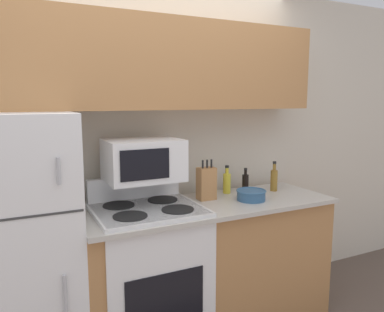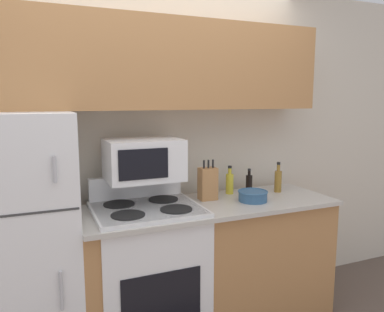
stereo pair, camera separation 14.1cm
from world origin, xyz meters
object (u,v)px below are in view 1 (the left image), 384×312
at_px(knife_block, 206,183).
at_px(bowl, 251,195).
at_px(bottle_soy_sauce, 245,181).
at_px(stove, 149,274).
at_px(refrigerator, 16,250).
at_px(bottle_vinegar, 274,179).
at_px(microwave, 143,160).
at_px(bottle_cooking_spray, 227,182).

bearing_deg(knife_block, bowl, -30.30).
distance_m(bowl, bottle_soy_sauce, 0.31).
xyz_separation_m(stove, knife_block, (0.49, 0.10, 0.56)).
bearing_deg(bottle_soy_sauce, stove, -166.86).
bearing_deg(refrigerator, bowl, -4.23).
relative_size(refrigerator, bottle_vinegar, 6.63).
distance_m(refrigerator, bottle_soy_sauce, 1.72).
height_order(refrigerator, bowl, refrigerator).
bearing_deg(microwave, stove, -96.26).
bearing_deg(stove, bottle_soy_sauce, 13.14).
xyz_separation_m(knife_block, bottle_cooking_spray, (0.23, 0.09, -0.03)).
height_order(microwave, bottle_vinegar, microwave).
xyz_separation_m(refrigerator, knife_block, (1.28, 0.05, 0.26)).
height_order(bowl, bottle_vinegar, bottle_vinegar).
bearing_deg(bottle_vinegar, stove, -175.38).
bearing_deg(knife_block, stove, -168.70).
height_order(stove, bottle_cooking_spray, bottle_cooking_spray).
distance_m(microwave, bottle_soy_sauce, 0.94).
height_order(bottle_soy_sauce, bottle_cooking_spray, bottle_cooking_spray).
height_order(microwave, knife_block, microwave).
height_order(refrigerator, knife_block, refrigerator).
bearing_deg(bottle_vinegar, knife_block, 179.15).
relative_size(microwave, knife_block, 1.68).
xyz_separation_m(knife_block, bowl, (0.28, -0.16, -0.08)).
relative_size(bottle_soy_sauce, bottle_vinegar, 0.75).
distance_m(refrigerator, microwave, 0.93).
height_order(microwave, bottle_cooking_spray, microwave).
relative_size(knife_block, bottle_cooking_spray, 1.35).
height_order(stove, bottle_vinegar, bottle_vinegar).
xyz_separation_m(microwave, bottle_soy_sauce, (0.90, 0.11, -0.26)).
height_order(stove, bottle_soy_sauce, stove).
relative_size(stove, bottle_soy_sauce, 6.22).
height_order(stove, bowl, stove).
height_order(refrigerator, microwave, refrigerator).
bearing_deg(microwave, bottle_soy_sauce, 7.00).
bearing_deg(bottle_soy_sauce, bowl, -116.33).
relative_size(stove, microwave, 2.25).
xyz_separation_m(refrigerator, bottle_soy_sauce, (1.70, 0.16, 0.21)).
distance_m(microwave, bottle_vinegar, 1.11).
bearing_deg(refrigerator, bottle_cooking_spray, 5.38).
distance_m(bottle_cooking_spray, bottle_vinegar, 0.39).
distance_m(bottle_soy_sauce, bottle_vinegar, 0.23).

